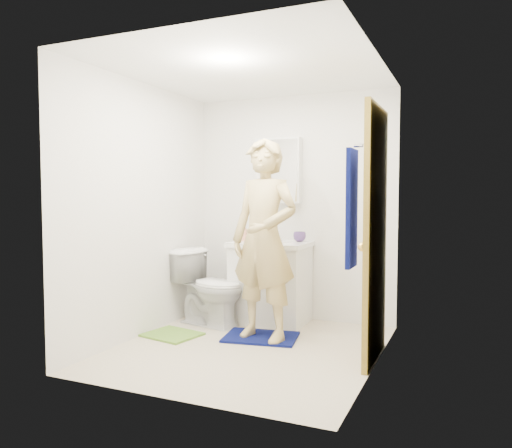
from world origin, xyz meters
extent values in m
cube|color=beige|center=(0.00, 0.00, -0.01)|extent=(2.20, 2.40, 0.02)
cube|color=white|center=(0.00, 0.00, 2.41)|extent=(2.20, 2.40, 0.02)
cube|color=white|center=(0.00, 1.21, 1.20)|extent=(2.20, 0.02, 2.40)
cube|color=white|center=(0.00, -1.21, 1.20)|extent=(2.20, 0.02, 2.40)
cube|color=white|center=(-1.11, 0.00, 1.20)|extent=(0.02, 2.40, 2.40)
cube|color=white|center=(1.11, 0.00, 1.20)|extent=(0.02, 2.40, 2.40)
cube|color=white|center=(-0.15, 0.91, 0.40)|extent=(0.75, 0.55, 0.80)
cube|color=white|center=(-0.15, 0.91, 0.83)|extent=(0.79, 0.59, 0.05)
cylinder|color=white|center=(-0.15, 0.91, 0.84)|extent=(0.40, 0.40, 0.03)
cylinder|color=silver|center=(-0.15, 1.09, 0.91)|extent=(0.03, 0.03, 0.12)
cube|color=white|center=(-0.15, 1.14, 1.60)|extent=(0.50, 0.12, 0.70)
cube|color=white|center=(-0.15, 1.08, 1.60)|extent=(0.46, 0.01, 0.66)
cube|color=#A6862D|center=(1.07, 0.15, 1.02)|extent=(0.05, 0.80, 2.05)
sphere|color=gold|center=(1.03, -0.17, 0.95)|extent=(0.07, 0.07, 0.07)
cube|color=#081052|center=(1.03, -0.57, 1.25)|extent=(0.03, 0.24, 0.80)
cylinder|color=silver|center=(1.07, -0.57, 1.67)|extent=(0.06, 0.02, 0.02)
imported|color=white|center=(-0.69, 0.57, 0.39)|extent=(0.83, 0.58, 0.78)
cube|color=#081052|center=(-0.01, 0.32, 0.01)|extent=(0.74, 0.58, 0.02)
cube|color=#6A9E34|center=(-0.82, 0.07, 0.01)|extent=(0.56, 0.50, 0.02)
imported|color=tan|center=(-0.45, 0.90, 0.94)|extent=(0.09, 0.09, 0.19)
imported|color=#52387C|center=(0.12, 1.05, 0.90)|extent=(0.16, 0.16, 0.10)
imported|color=tan|center=(0.04, 0.27, 0.94)|extent=(0.74, 0.55, 1.83)
camera|label=1|loc=(1.78, -3.91, 1.34)|focal=35.00mm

